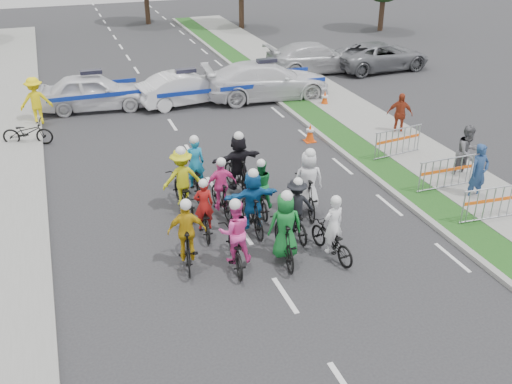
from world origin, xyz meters
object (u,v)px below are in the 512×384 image
object	(u,v)px
rider_4	(296,212)
police_car_2	(267,81)
police_car_0	(94,92)
spectator_0	(479,172)
marshal_hiviz	(36,101)
rider_0	(332,236)
barrier_1	(446,175)
rider_11	(238,167)
rider_8	(260,192)
rider_2	(235,241)
spectator_1	(467,152)
cone_0	(310,133)
barrier_0	(493,205)
rider_10	(182,186)
civilian_suv	(381,56)
rider_3	(187,240)
barrier_2	(397,143)
civilian_sedan	(315,58)
police_car_1	(187,88)
spectator_2	(400,114)
rider_12	(195,173)
rider_9	(221,192)
rider_5	(252,205)
cone_1	(325,99)
parked_bike	(27,132)
rider_7	(307,188)
rider_6	(204,215)
rider_1	(285,234)

from	to	relation	value
rider_4	police_car_2	bearing A→B (deg)	-103.63
police_car_0	spectator_0	distance (m)	16.09
marshal_hiviz	police_car_2	bearing A→B (deg)	176.70
rider_0	barrier_1	world-z (taller)	rider_0
rider_11	rider_8	bearing A→B (deg)	87.64
rider_2	rider_11	size ratio (longest dim) A/B	0.96
spectator_1	cone_0	world-z (taller)	spectator_1
police_car_2	marshal_hiviz	size ratio (longest dim) A/B	3.01
rider_11	spectator_0	bearing A→B (deg)	147.33
police_car_0	rider_2	bearing A→B (deg)	-164.65
rider_4	barrier_0	world-z (taller)	rider_4
rider_10	spectator_0	xyz separation A→B (m)	(8.47, -2.35, 0.11)
civilian_suv	rider_0	bearing A→B (deg)	142.84
rider_0	rider_3	size ratio (longest dim) A/B	0.97
barrier_2	rider_11	bearing A→B (deg)	-174.38
barrier_2	rider_3	bearing A→B (deg)	-154.76
rider_3	barrier_0	xyz separation A→B (m)	(8.48, -0.84, -0.16)
rider_11	civilian_sedan	distance (m)	14.58
police_car_1	rider_11	bearing A→B (deg)	168.14
spectator_2	marshal_hiviz	size ratio (longest dim) A/B	0.87
rider_2	rider_12	world-z (taller)	rider_12
spectator_1	rider_9	bearing A→B (deg)	168.49
rider_11	barrier_2	bearing A→B (deg)	176.75
rider_2	rider_5	distance (m)	1.73
barrier_2	cone_1	bearing A→B (deg)	88.41
rider_0	police_car_2	distance (m)	13.27
barrier_1	rider_11	bearing A→B (deg)	160.54
rider_4	parked_bike	distance (m)	11.53
rider_9	barrier_2	size ratio (longest dim) A/B	0.90
rider_2	rider_9	xyz separation A→B (m)	(0.46, 2.66, -0.01)
rider_8	police_car_1	xyz separation A→B (m)	(0.40, 10.54, 0.07)
rider_3	rider_5	xyz separation A→B (m)	(2.04, 1.00, 0.08)
civilian_sedan	cone_0	distance (m)	9.97
rider_12	police_car_2	world-z (taller)	rider_12
spectator_0	barrier_2	size ratio (longest dim) A/B	0.89
rider_4	parked_bike	bearing A→B (deg)	-50.62
rider_7	rider_9	bearing A→B (deg)	-7.76
rider_6	spectator_2	bearing A→B (deg)	-146.89
rider_8	barrier_1	bearing A→B (deg)	179.62
police_car_0	civilian_sedan	bearing A→B (deg)	-71.92
parked_bike	police_car_0	bearing A→B (deg)	-23.05
rider_0	rider_11	world-z (taller)	rider_11
rider_0	spectator_0	size ratio (longest dim) A/B	1.02
spectator_0	police_car_1	bearing A→B (deg)	111.65
rider_7	rider_11	distance (m)	2.43
rider_3	rider_4	bearing A→B (deg)	-161.22
rider_9	parked_bike	world-z (taller)	rider_9
rider_1	spectator_2	distance (m)	9.97
spectator_0	parked_bike	size ratio (longest dim) A/B	0.97
rider_0	rider_4	bearing A→B (deg)	-80.42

